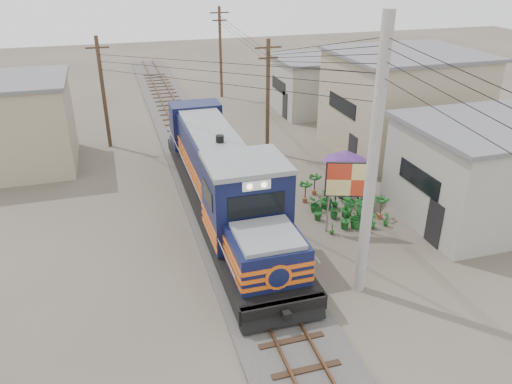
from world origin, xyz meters
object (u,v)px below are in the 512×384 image
object	(u,v)px
market_umbrella	(346,156)
vendor	(361,186)
billboard	(351,182)
locomotive	(224,181)

from	to	relation	value
market_umbrella	vendor	size ratio (longest dim) A/B	1.82
billboard	vendor	bearing A→B (deg)	71.54
locomotive	vendor	xyz separation A→B (m)	(6.95, -0.50, -1.00)
locomotive	vendor	distance (m)	7.04
billboard	market_umbrella	distance (m)	3.54
billboard	market_umbrella	size ratio (longest dim) A/B	1.14
billboard	vendor	xyz separation A→B (m)	(2.04, 2.66, -1.69)
vendor	billboard	bearing A→B (deg)	47.61
locomotive	market_umbrella	size ratio (longest dim) A/B	5.69
locomotive	billboard	world-z (taller)	locomotive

